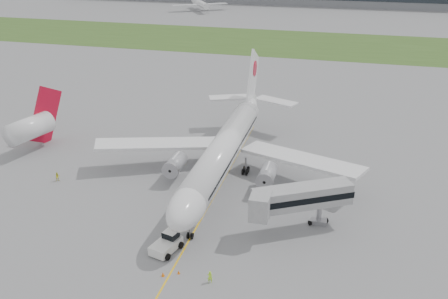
% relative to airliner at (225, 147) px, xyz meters
% --- Properties ---
extents(ground, '(600.00, 600.00, 0.00)m').
position_rel_airliner_xyz_m(ground, '(0.00, -4.87, -5.66)').
color(ground, gray).
rests_on(ground, ground).
extents(apron_markings, '(70.00, 70.00, 0.04)m').
position_rel_airliner_xyz_m(apron_markings, '(0.00, -9.87, -5.66)').
color(apron_markings, yellow).
rests_on(apron_markings, ground).
extents(grass_strip, '(600.00, 50.00, 0.02)m').
position_rel_airliner_xyz_m(grass_strip, '(0.00, 115.13, -5.65)').
color(grass_strip, '#385720').
rests_on(grass_strip, ground).
extents(airliner, '(48.13, 53.95, 17.88)m').
position_rel_airliner_xyz_m(airliner, '(0.00, 0.00, 0.00)').
color(airliner, white).
rests_on(airliner, ground).
extents(pushback_tug, '(4.08, 5.15, 2.37)m').
position_rel_airliner_xyz_m(pushback_tug, '(-2.17, -23.18, -4.57)').
color(pushback_tug, white).
rests_on(pushback_tug, ground).
extents(jet_bridge, '(14.28, 11.01, 7.11)m').
position_rel_airliner_xyz_m(jet_bridge, '(14.02, -13.98, -0.40)').
color(jet_bridge, '#A9A9AC').
rests_on(jet_bridge, ground).
extents(safety_cone_left, '(0.44, 0.44, 0.60)m').
position_rel_airliner_xyz_m(safety_cone_left, '(-0.70, -28.70, -5.36)').
color(safety_cone_left, orange).
rests_on(safety_cone_left, ground).
extents(safety_cone_right, '(0.37, 0.37, 0.50)m').
position_rel_airliner_xyz_m(safety_cone_right, '(1.05, -27.76, -5.41)').
color(safety_cone_right, orange).
rests_on(safety_cone_right, ground).
extents(ground_crew_near, '(0.67, 0.51, 1.67)m').
position_rel_airliner_xyz_m(ground_crew_near, '(5.36, -28.36, -4.83)').
color(ground_crew_near, '#B6FF2A').
rests_on(ground_crew_near, ground).
extents(ground_crew_far, '(1.00, 1.01, 1.64)m').
position_rel_airliner_xyz_m(ground_crew_far, '(-27.63, -8.95, -4.84)').
color(ground_crew_far, yellow).
rests_on(ground_crew_far, ground).
extents(neighbor_aircraft, '(6.50, 15.36, 12.39)m').
position_rel_airliner_xyz_m(neighbor_aircraft, '(-39.31, 1.90, -0.75)').
color(neighbor_aircraft, red).
rests_on(neighbor_aircraft, ground).
extents(distant_aircraft_left, '(39.00, 37.86, 11.35)m').
position_rel_airliner_xyz_m(distant_aircraft_left, '(-61.44, 184.49, -5.66)').
color(distant_aircraft_left, white).
rests_on(distant_aircraft_left, ground).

